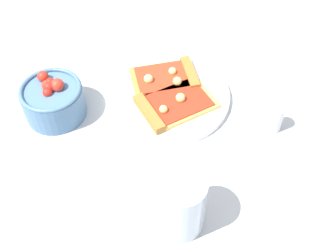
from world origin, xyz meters
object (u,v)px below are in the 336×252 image
object	(u,v)px
soda_glass	(180,205)
pizza_slice_far	(168,77)
plate	(168,96)
salad_bowl	(53,100)
pizza_slice_near	(172,105)
pepper_shaker	(276,116)

from	to	relation	value
soda_glass	pizza_slice_far	bearing A→B (deg)	146.62
plate	salad_bowl	xyz separation A→B (m)	(-0.10, -0.20, 0.03)
pizza_slice_near	salad_bowl	distance (m)	0.23
pizza_slice_far	soda_glass	distance (m)	0.32
pizza_slice_far	pepper_shaker	xyz separation A→B (m)	(0.22, 0.09, 0.01)
soda_glass	pepper_shaker	world-z (taller)	soda_glass
plate	pizza_slice_far	size ratio (longest dim) A/B	1.60
pizza_slice_far	salad_bowl	world-z (taller)	salad_bowl
pizza_slice_near	soda_glass	size ratio (longest dim) A/B	1.34
salad_bowl	pepper_shaker	distance (m)	0.43
soda_glass	pepper_shaker	size ratio (longest dim) A/B	1.68
pizza_slice_far	soda_glass	size ratio (longest dim) A/B	1.35
pizza_slice_near	plate	bearing A→B (deg)	153.94
plate	pizza_slice_near	distance (m)	0.04
pizza_slice_far	salad_bowl	bearing A→B (deg)	-106.88
pizza_slice_near	pizza_slice_far	bearing A→B (deg)	148.10
pizza_slice_far	pepper_shaker	size ratio (longest dim) A/B	2.26
plate	soda_glass	size ratio (longest dim) A/B	2.15
pizza_slice_far	salad_bowl	distance (m)	0.24
pepper_shaker	soda_glass	bearing A→B (deg)	-79.46
soda_glass	salad_bowl	bearing A→B (deg)	-171.34
pizza_slice_near	salad_bowl	size ratio (longest dim) A/B	1.31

